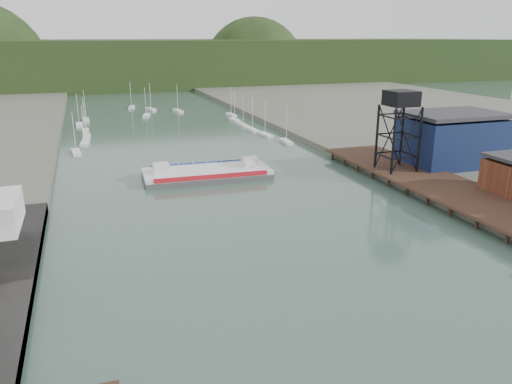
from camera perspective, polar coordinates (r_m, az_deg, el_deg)
east_pier at (r=98.23m, az=20.79°, el=0.58°), size 14.00×70.00×2.45m
lift_tower at (r=104.41m, az=16.22°, el=9.70°), size 6.50×6.50×16.00m
blue_shed at (r=116.40m, az=21.41°, el=5.64°), size 20.50×14.50×11.30m
marina_sailboats at (r=169.46m, az=-10.43°, el=7.60°), size 57.71×92.65×0.90m
distant_hills at (r=329.32m, az=-15.80°, el=13.66°), size 500.00×120.00×80.00m
chain_ferry at (r=104.70m, az=-5.63°, el=2.18°), size 26.44×11.48×3.76m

